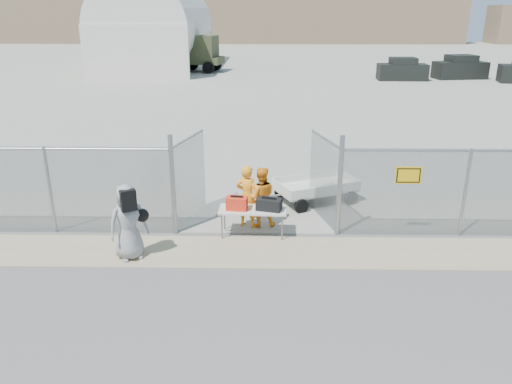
{
  "coord_description": "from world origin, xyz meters",
  "views": [
    {
      "loc": [
        0.21,
        -9.26,
        5.22
      ],
      "look_at": [
        0.0,
        2.0,
        1.1
      ],
      "focal_mm": 35.0,
      "sensor_mm": 36.0,
      "label": 1
    }
  ],
  "objects_px": {
    "visitor": "(128,222)",
    "security_worker_right": "(261,197)",
    "folding_table": "(253,222)",
    "utility_trailer": "(316,190)",
    "security_worker_left": "(247,196)"
  },
  "relations": [
    {
      "from": "security_worker_left",
      "to": "utility_trailer",
      "type": "bearing_deg",
      "value": -114.49
    },
    {
      "from": "security_worker_right",
      "to": "utility_trailer",
      "type": "height_order",
      "value": "security_worker_right"
    },
    {
      "from": "folding_table",
      "to": "visitor",
      "type": "height_order",
      "value": "visitor"
    },
    {
      "from": "folding_table",
      "to": "visitor",
      "type": "relative_size",
      "value": 0.94
    },
    {
      "from": "security_worker_left",
      "to": "visitor",
      "type": "bearing_deg",
      "value": 56.67
    },
    {
      "from": "security_worker_left",
      "to": "security_worker_right",
      "type": "height_order",
      "value": "security_worker_left"
    },
    {
      "from": "folding_table",
      "to": "visitor",
      "type": "xyz_separation_m",
      "value": [
        -2.69,
        -1.25,
        0.52
      ]
    },
    {
      "from": "security_worker_left",
      "to": "security_worker_right",
      "type": "distance_m",
      "value": 0.35
    },
    {
      "from": "folding_table",
      "to": "security_worker_right",
      "type": "distance_m",
      "value": 0.76
    },
    {
      "from": "folding_table",
      "to": "utility_trailer",
      "type": "xyz_separation_m",
      "value": [
        1.76,
        2.36,
        0.01
      ]
    },
    {
      "from": "security_worker_right",
      "to": "utility_trailer",
      "type": "xyz_separation_m",
      "value": [
        1.56,
        1.77,
        -0.43
      ]
    },
    {
      "from": "security_worker_right",
      "to": "visitor",
      "type": "bearing_deg",
      "value": 27.73
    },
    {
      "from": "visitor",
      "to": "utility_trailer",
      "type": "height_order",
      "value": "visitor"
    },
    {
      "from": "visitor",
      "to": "security_worker_right",
      "type": "bearing_deg",
      "value": 3.29
    },
    {
      "from": "visitor",
      "to": "utility_trailer",
      "type": "distance_m",
      "value": 5.75
    }
  ]
}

